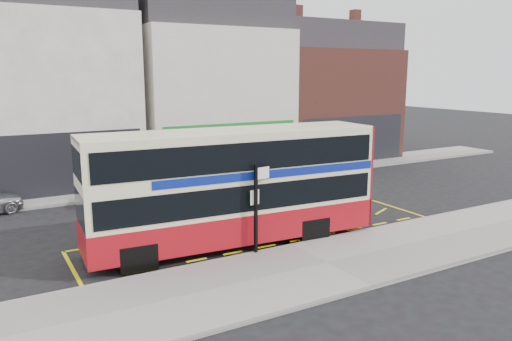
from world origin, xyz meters
TOP-DOWN VIEW (x-y plane):
  - ground at (0.00, 0.00)m, footprint 120.00×120.00m
  - pavement at (0.00, -2.30)m, footprint 40.00×4.00m
  - kerb at (0.00, -0.38)m, footprint 40.00×0.15m
  - far_pavement at (0.00, 11.00)m, footprint 50.00×3.00m
  - road_markings at (0.00, 1.60)m, footprint 14.00×3.40m
  - terrace_left at (-5.50, 14.99)m, footprint 8.00×8.01m
  - terrace_green_shop at (3.50, 14.99)m, footprint 9.00×8.01m
  - terrace_right at (12.50, 14.99)m, footprint 9.00×8.01m
  - double_decker_bus at (-1.56, 1.00)m, footprint 10.38×3.00m
  - bus_stop_post at (-1.44, -0.39)m, footprint 0.74×0.15m
  - car_grey at (-2.42, 8.38)m, footprint 4.39×1.82m
  - car_white at (8.87, 8.38)m, footprint 5.43×3.63m
  - street_tree_right at (9.49, 11.91)m, footprint 2.49×2.49m

SIDE VIEW (x-z plane):
  - ground at x=0.00m, z-range 0.00..0.00m
  - road_markings at x=0.00m, z-range 0.00..0.01m
  - pavement at x=0.00m, z-range 0.00..0.15m
  - kerb at x=0.00m, z-range 0.00..0.15m
  - far_pavement at x=0.00m, z-range 0.00..0.15m
  - car_grey at x=-2.42m, z-range 0.00..1.41m
  - car_white at x=8.87m, z-range 0.00..1.46m
  - bus_stop_post at x=-1.44m, z-range 0.45..3.39m
  - double_decker_bus at x=-1.56m, z-range 0.11..4.20m
  - street_tree_right at x=9.49m, z-range 0.98..6.36m
  - terrace_right at x=12.50m, z-range -0.58..9.72m
  - terrace_green_shop at x=3.50m, z-range -0.58..10.72m
  - terrace_left at x=-5.50m, z-range -0.58..11.22m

